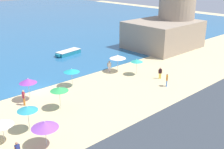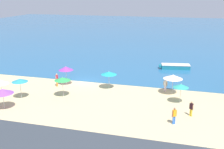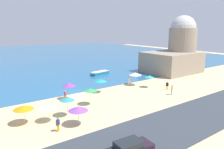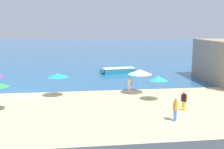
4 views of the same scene
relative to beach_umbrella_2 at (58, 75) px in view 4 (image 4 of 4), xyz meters
The scene contains 9 objects.
ground_plane 5.17m from the beach_umbrella_2, 154.68° to the left, with size 160.00×160.00×0.00m, color #D3BC89.
sea 57.21m from the beach_umbrella_2, 94.27° to the left, with size 150.00×110.00×0.05m, color #276191.
beach_umbrella_2 is the anchor object (origin of this frame).
beach_umbrella_3 9.61m from the beach_umbrella_2, 16.07° to the right, with size 1.76×1.76×2.38m.
beach_umbrella_7 8.17m from the beach_umbrella_2, ahead, with size 2.37×2.37×2.58m.
bather_0 7.39m from the beach_umbrella_2, ahead, with size 0.51×0.36×1.67m.
bather_2 12.19m from the beach_umbrella_2, 42.82° to the right, with size 0.46×0.40×1.72m.
bather_3 12.10m from the beach_umbrella_2, 29.49° to the right, with size 0.42×0.43×1.64m.
skiff_nearshore 14.77m from the beach_umbrella_2, 57.71° to the left, with size 5.15×2.45×0.74m.
Camera 4 is at (6.00, -29.21, 7.00)m, focal length 45.00 mm.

